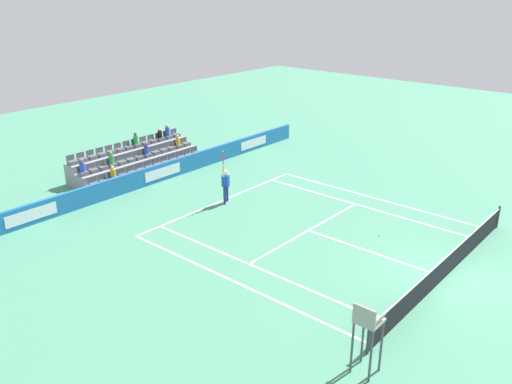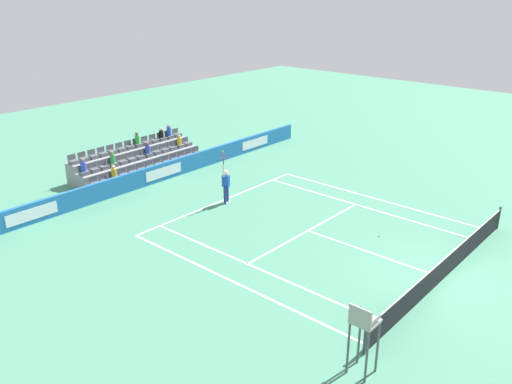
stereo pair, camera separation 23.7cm
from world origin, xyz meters
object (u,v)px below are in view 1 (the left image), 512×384
(tennis_player, at_px, (226,185))
(umpire_chair, at_px, (367,328))
(tennis_net, at_px, (446,266))
(loose_tennis_ball, at_px, (379,235))

(tennis_player, relative_size, umpire_chair, 1.22)
(tennis_net, bearing_deg, loose_tennis_ball, -113.85)
(loose_tennis_ball, bearing_deg, tennis_player, -77.87)
(tennis_net, height_order, umpire_chair, umpire_chair)
(umpire_chair, distance_m, loose_tennis_ball, 9.41)
(umpire_chair, bearing_deg, tennis_net, -177.09)
(tennis_net, xyz_separation_m, loose_tennis_ball, (-1.62, -3.67, -0.46))
(tennis_net, xyz_separation_m, tennis_player, (0.07, -11.52, 0.50))
(tennis_player, bearing_deg, umpire_chair, 60.56)
(tennis_net, relative_size, tennis_player, 4.19)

